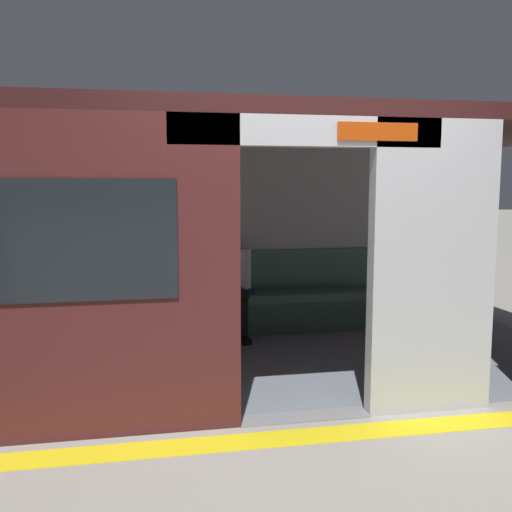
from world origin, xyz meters
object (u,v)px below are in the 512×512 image
(grab_pole_door, at_px, (238,266))
(book, at_px, (253,291))
(train_car, at_px, (261,203))
(person_seated, at_px, (227,275))
(handbag, at_px, (180,288))
(bench_seat, at_px, (246,303))

(grab_pole_door, bearing_deg, book, -103.81)
(train_car, relative_size, person_seated, 5.49)
(train_car, xyz_separation_m, handbag, (0.66, -1.14, -0.95))
(bench_seat, xyz_separation_m, handbag, (0.72, -0.04, 0.19))
(train_car, height_order, book, train_car)
(person_seated, relative_size, handbag, 4.49)
(handbag, bearing_deg, book, -179.27)
(train_car, distance_m, grab_pole_door, 1.02)
(handbag, xyz_separation_m, grab_pole_door, (-0.32, 1.99, 0.51))
(bench_seat, bearing_deg, handbag, -2.95)
(bench_seat, relative_size, handbag, 11.48)
(train_car, bearing_deg, handbag, -59.85)
(book, bearing_deg, grab_pole_door, 109.69)
(bench_seat, distance_m, person_seated, 0.39)
(train_car, distance_m, handbag, 1.63)
(handbag, relative_size, book, 1.18)
(bench_seat, relative_size, book, 13.57)
(handbag, bearing_deg, train_car, 120.15)
(train_car, height_order, grab_pole_door, train_car)
(train_car, relative_size, bench_seat, 2.14)
(handbag, relative_size, grab_pole_door, 0.13)
(book, bearing_deg, train_car, 116.38)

